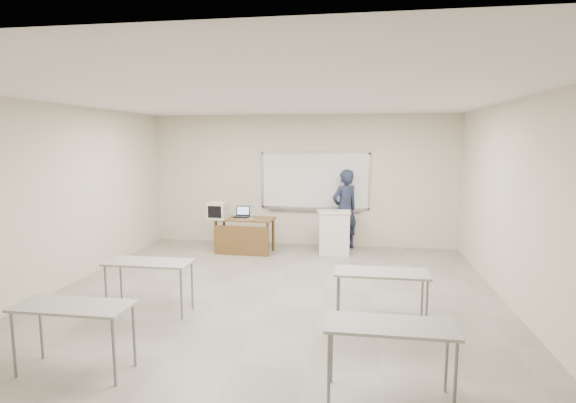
% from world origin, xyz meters
% --- Properties ---
extents(floor, '(7.00, 8.00, 0.01)m').
position_xyz_m(floor, '(0.00, 0.00, -0.01)').
color(floor, gray).
rests_on(floor, ground).
extents(whiteboard, '(2.48, 0.10, 1.31)m').
position_xyz_m(whiteboard, '(0.30, 3.97, 1.48)').
color(whiteboard, white).
rests_on(whiteboard, floor).
extents(student_desks, '(4.40, 2.20, 0.73)m').
position_xyz_m(student_desks, '(-0.00, -1.35, 0.67)').
color(student_desks, gray).
rests_on(student_desks, floor).
extents(instructor_desk, '(1.25, 0.63, 0.75)m').
position_xyz_m(instructor_desk, '(-1.12, 2.93, 0.51)').
color(instructor_desk, brown).
rests_on(instructor_desk, floor).
extents(podium, '(0.67, 0.49, 0.93)m').
position_xyz_m(podium, '(0.80, 3.20, 0.47)').
color(podium, white).
rests_on(podium, floor).
extents(crt_monitor, '(0.39, 0.44, 0.37)m').
position_xyz_m(crt_monitor, '(-1.67, 2.92, 0.92)').
color(crt_monitor, '#B3B193').
rests_on(crt_monitor, instructor_desk).
extents(laptop, '(0.31, 0.29, 0.23)m').
position_xyz_m(laptop, '(-1.22, 3.20, 0.81)').
color(laptop, black).
rests_on(laptop, instructor_desk).
extents(mouse, '(0.12, 0.10, 0.04)m').
position_xyz_m(mouse, '(-0.92, 2.84, 0.77)').
color(mouse, '#A1A4A8').
rests_on(mouse, instructor_desk).
extents(keyboard, '(0.45, 0.21, 0.02)m').
position_xyz_m(keyboard, '(0.65, 3.08, 0.94)').
color(keyboard, '#B3B193').
rests_on(keyboard, podium).
extents(presenter, '(0.78, 0.74, 1.78)m').
position_xyz_m(presenter, '(1.00, 3.71, 0.89)').
color(presenter, black).
rests_on(presenter, floor).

